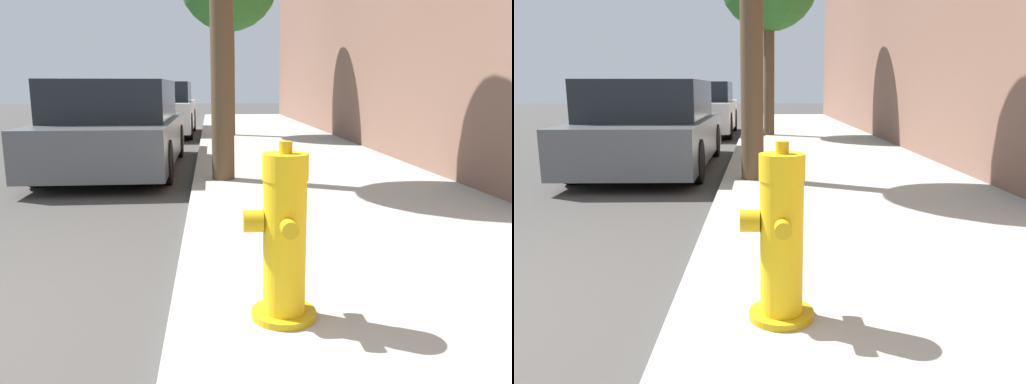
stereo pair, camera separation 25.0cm
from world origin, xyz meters
TOP-DOWN VIEW (x-y plane):
  - sidewalk_slab at (3.35, 0.00)m, footprint 3.28×40.00m
  - fire_hydrant at (2.30, 0.12)m, footprint 0.37×0.38m
  - parked_car_near at (0.49, 5.79)m, footprint 1.85×4.42m
  - parked_car_mid at (0.57, 11.60)m, footprint 1.85×4.06m

SIDE VIEW (x-z plane):
  - sidewalk_slab at x=3.35m, z-range 0.00..0.13m
  - fire_hydrant at x=2.30m, z-range 0.09..1.00m
  - parked_car_near at x=0.49m, z-range -0.03..1.37m
  - parked_car_mid at x=0.57m, z-range -0.02..1.42m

